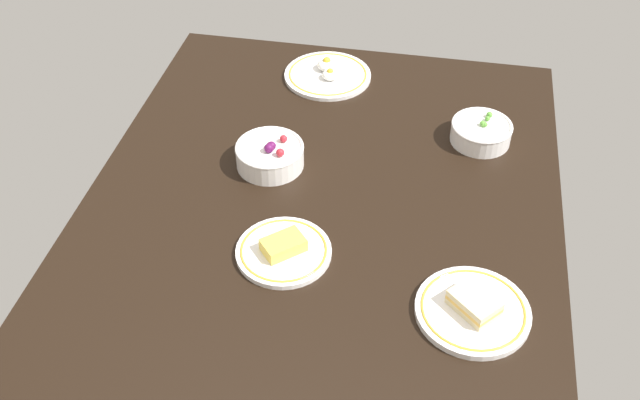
# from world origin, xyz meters

# --- Properties ---
(dining_table) EXTENTS (1.29, 1.00, 0.04)m
(dining_table) POSITION_xyz_m (0.00, 0.00, 0.02)
(dining_table) COLOR black
(dining_table) RESTS_ON ground
(plate_cheese) EXTENTS (0.19, 0.19, 0.04)m
(plate_cheese) POSITION_xyz_m (0.15, -0.04, 0.05)
(plate_cheese) COLOR white
(plate_cheese) RESTS_ON dining_table
(plate_eggs) EXTENTS (0.22, 0.22, 0.05)m
(plate_eggs) POSITION_xyz_m (-0.49, -0.07, 0.05)
(plate_eggs) COLOR white
(plate_eggs) RESTS_ON dining_table
(bowl_berries) EXTENTS (0.15, 0.15, 0.07)m
(bowl_berries) POSITION_xyz_m (-0.12, -0.14, 0.07)
(bowl_berries) COLOR white
(bowl_berries) RESTS_ON dining_table
(bowl_peas) EXTENTS (0.14, 0.14, 0.06)m
(bowl_peas) POSITION_xyz_m (-0.29, 0.32, 0.07)
(bowl_peas) COLOR white
(bowl_peas) RESTS_ON dining_table
(plate_sandwich) EXTENTS (0.21, 0.21, 0.04)m
(plate_sandwich) POSITION_xyz_m (0.23, 0.32, 0.05)
(plate_sandwich) COLOR white
(plate_sandwich) RESTS_ON dining_table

